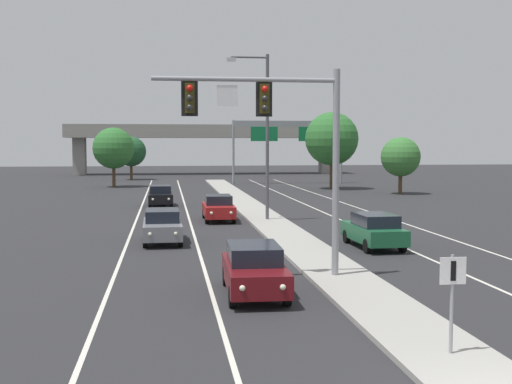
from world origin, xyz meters
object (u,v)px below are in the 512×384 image
Objects in this scene: overhead_signal_mast at (279,128)px; street_lamp_median at (264,127)px; median_sign_post at (452,289)px; car_oncoming_grey at (162,226)px; car_oncoming_darkred at (254,269)px; car_receding_green at (374,230)px; tree_far_left_a at (131,152)px; highway_sign_gantry at (288,132)px; tree_far_right_a at (401,157)px; tree_far_left_c at (113,148)px; car_oncoming_red at (218,208)px; car_oncoming_black at (160,195)px; tree_far_right_b at (332,139)px.

street_lamp_median is (2.03, 17.22, 0.50)m from overhead_signal_mast.
median_sign_post is 0.49× the size of car_oncoming_grey.
car_receding_green is (6.68, 8.54, 0.00)m from car_oncoming_darkred.
overhead_signal_mast is at bearing 60.69° from car_oncoming_darkred.
tree_far_left_a is at bearing 102.32° from street_lamp_median.
highway_sign_gantry is at bearing -30.11° from tree_far_left_a.
tree_far_right_a is (12.49, 30.53, 2.69)m from car_receding_green.
tree_far_left_c is 1.21× the size of tree_far_right_a.
median_sign_post is at bearing -83.54° from car_oncoming_red.
street_lamp_median is at bearing 90.71° from median_sign_post.
overhead_signal_mast reaches higher than tree_far_right_a.
overhead_signal_mast reaches higher than tree_far_left_c.
car_oncoming_grey is 1.01× the size of car_oncoming_red.
tree_far_left_a is (-7.33, 67.24, 2.90)m from car_oncoming_darkred.
median_sign_post is at bearing -62.94° from car_oncoming_darkred.
car_oncoming_red is at bearing 92.17° from overhead_signal_mast.
car_oncoming_red is at bearing 96.46° from median_sign_post.
car_oncoming_grey is (-6.10, -7.74, -4.97)m from street_lamp_median.
tree_far_left_a is (-7.77, 47.21, 2.90)m from car_oncoming_red.
car_oncoming_red and car_oncoming_black have the same top height.
car_oncoming_red is (-2.72, 0.82, -4.97)m from street_lamp_median.
tree_far_right_b reaches higher than highway_sign_gantry.
car_oncoming_red is 0.56× the size of tree_far_right_b.
highway_sign_gantry is at bearing 77.21° from street_lamp_median.
car_oncoming_red is 38.29m from highway_sign_gantry.
tree_far_right_b is at bearing 62.24° from car_oncoming_red.
median_sign_post is at bearing -108.89° from tree_far_right_a.
car_oncoming_darkred is 0.34× the size of highway_sign_gantry.
car_oncoming_black is (-3.22, 30.01, 0.00)m from car_oncoming_darkred.
street_lamp_median reaches higher than car_oncoming_darkred.
car_oncoming_black is at bearing -83.70° from tree_far_left_a.
median_sign_post is (2.36, -8.81, -3.71)m from overhead_signal_mast.
tree_far_right_a is (27.63, -13.77, -0.75)m from tree_far_left_c.
street_lamp_median is at bearing 51.73° from car_oncoming_grey.
car_oncoming_black is 0.84× the size of tree_far_right_a.
car_oncoming_darkred is 1.00× the size of car_receding_green.
tree_far_left_a is (-10.48, 48.02, -2.08)m from street_lamp_median.
car_oncoming_black is at bearing 90.83° from car_oncoming_grey.
car_oncoming_red is 47.93m from tree_far_left_a.
median_sign_post is at bearing -97.31° from highway_sign_gantry.
street_lamp_median is at bearing -77.68° from tree_far_left_a.
street_lamp_median reaches higher than car_oncoming_grey.
car_receding_green is at bearing -101.47° from tree_far_right_b.
car_oncoming_grey is at bearing -116.31° from tree_far_right_b.
highway_sign_gantry is 19.00m from tree_far_right_a.
car_oncoming_darkred is at bearing -119.31° from overhead_signal_mast.
tree_far_right_b reaches higher than car_oncoming_darkred.
median_sign_post reaches higher than car_oncoming_red.
tree_far_left_c is at bearing -170.26° from highway_sign_gantry.
tree_far_left_a is (-21.73, 20.67, -1.55)m from tree_far_right_b.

